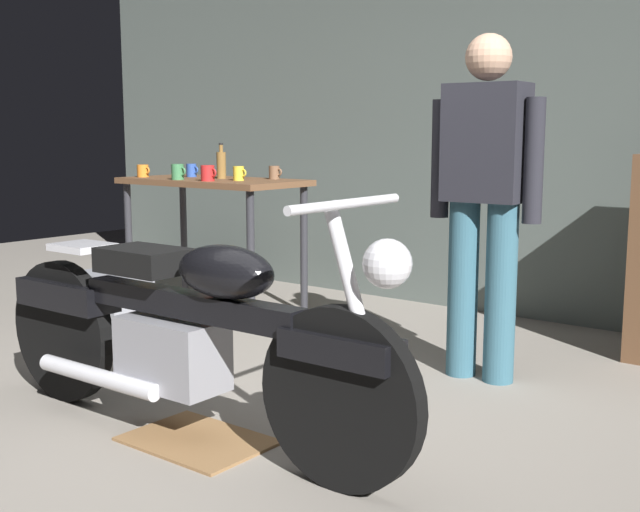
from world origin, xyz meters
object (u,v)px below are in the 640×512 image
Objects in this scene: motorcycle at (183,329)px; mug_brown_stoneware at (275,172)px; mug_blue_enamel at (192,170)px; mug_red_diner at (208,173)px; storage_bin at (113,299)px; mug_orange_travel at (143,171)px; person_standing at (484,192)px; mug_yellow_tall at (239,173)px; bottle at (221,164)px; mug_green_speckled at (178,172)px.

motorcycle reaches higher than mug_brown_stoneware.
mug_red_diner is (0.45, -0.28, 0.00)m from mug_blue_enamel.
storage_bin is 1.05m from mug_orange_travel.
person_standing reaches higher than mug_blue_enamel.
mug_yellow_tall is 0.84× the size of mug_red_diner.
bottle reaches higher than motorcycle.
mug_blue_enamel is at bearing 122.46° from mug_green_speckled.
mug_red_diner is at bearing -62.33° from bottle.
mug_blue_enamel is at bearing 168.12° from mug_yellow_tall.
mug_green_speckled is at bearing -175.28° from mug_red_diner.
storage_bin is 1.14m from mug_yellow_tall.
person_standing is 6.93× the size of bottle.
person_standing reaches higher than storage_bin.
motorcycle is 9.09× the size of bottle.
storage_bin is at bearing -122.79° from mug_yellow_tall.
storage_bin is at bearing -57.04° from mug_orange_travel.
mug_red_diner is at bearing 4.72° from mug_green_speckled.
bottle reaches higher than mug_blue_enamel.
mug_orange_travel is (-0.38, 0.59, 0.77)m from storage_bin.
mug_orange_travel is at bearing 170.59° from mug_green_speckled.
person_standing is at bearing -3.16° from mug_red_diner.
mug_blue_enamel is (-1.92, 1.84, 0.50)m from motorcycle.
mug_yellow_tall is 0.88× the size of mug_green_speckled.
mug_blue_enamel is at bearing 148.38° from mug_red_diner.
bottle is at bearing 76.72° from storage_bin.
mug_blue_enamel is at bearing 41.64° from mug_orange_travel.
mug_blue_enamel is 1.00× the size of mug_brown_stoneware.
mug_blue_enamel is 0.84× the size of mug_red_diner.
storage_bin is 0.94m from mug_green_speckled.
mug_blue_enamel is 0.88× the size of mug_green_speckled.
mug_orange_travel is 0.71m from mug_red_diner.
person_standing is 2.50m from mug_blue_enamel.
mug_brown_stoneware is at bearing 61.66° from storage_bin.
mug_orange_travel is (-0.25, -0.23, -0.00)m from mug_blue_enamel.
mug_blue_enamel is at bearing -167.25° from mug_brown_stoneware.
mug_blue_enamel is 1.00× the size of mug_yellow_tall.
mug_brown_stoneware is at bearing 121.48° from motorcycle.
mug_yellow_tall reaches higher than mug_blue_enamel.
mug_brown_stoneware is at bearing 44.23° from mug_green_speckled.
motorcycle reaches higher than mug_yellow_tall.
mug_blue_enamel is (-2.47, 0.39, 0.02)m from person_standing.
mug_brown_stoneware is 0.84× the size of mug_red_diner.
mug_yellow_tall is at bearing 24.72° from mug_green_speckled.
bottle is (-2.15, 0.37, 0.07)m from person_standing.
storage_bin is at bearing -118.34° from mug_brown_stoneware.
mug_green_speckled reaches higher than mug_brown_stoneware.
mug_green_speckled is (0.45, -0.07, 0.01)m from mug_orange_travel.
motorcycle is 2.41m from mug_brown_stoneware.
bottle is at bearing -153.13° from mug_brown_stoneware.
mug_green_speckled reaches higher than mug_blue_enamel.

